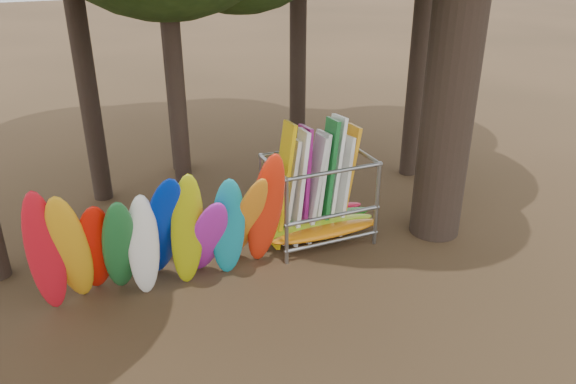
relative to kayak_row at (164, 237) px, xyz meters
name	(u,v)px	position (x,y,z in m)	size (l,w,h in m)	color
ground	(285,287)	(2.23, -0.72, -1.32)	(120.00, 120.00, 0.00)	#47331E
lake	(74,0)	(2.23, 59.28, -1.32)	(160.00, 160.00, 0.00)	gray
kayak_row	(164,237)	(0.00, 0.00, 0.00)	(4.93, 1.98, 3.02)	red
storage_rack	(318,201)	(3.73, 0.91, -0.34)	(3.01, 1.51, 2.92)	gray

